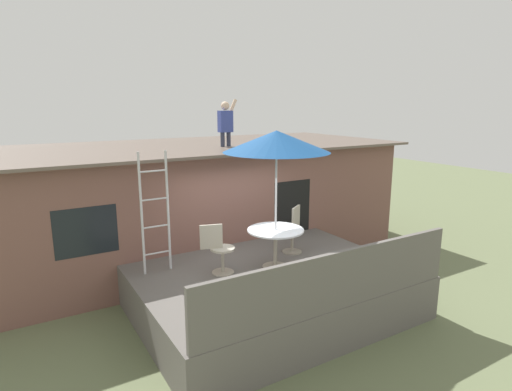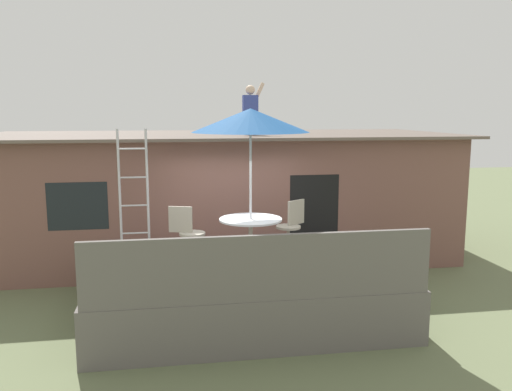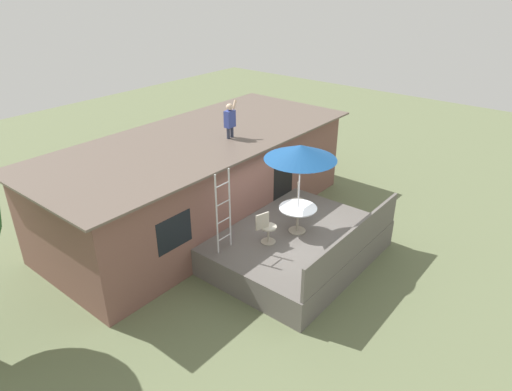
# 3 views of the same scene
# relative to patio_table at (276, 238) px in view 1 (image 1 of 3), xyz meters

# --- Properties ---
(ground_plane) EXTENTS (40.00, 40.00, 0.00)m
(ground_plane) POSITION_rel_patio_table_xyz_m (-0.13, 0.01, -1.39)
(ground_plane) COLOR #66704C
(house) EXTENTS (10.50, 4.50, 2.80)m
(house) POSITION_rel_patio_table_xyz_m (-0.13, 3.61, 0.02)
(house) COLOR brown
(house) RESTS_ON ground
(deck) EXTENTS (4.78, 3.76, 0.80)m
(deck) POSITION_rel_patio_table_xyz_m (-0.13, 0.01, -0.99)
(deck) COLOR #605B56
(deck) RESTS_ON ground
(deck_railing) EXTENTS (4.68, 0.08, 0.90)m
(deck_railing) POSITION_rel_patio_table_xyz_m (-0.13, -1.82, -0.14)
(deck_railing) COLOR #605B56
(deck_railing) RESTS_ON deck
(patio_table) EXTENTS (1.04, 1.04, 0.74)m
(patio_table) POSITION_rel_patio_table_xyz_m (0.00, 0.00, 0.00)
(patio_table) COLOR #A59E8C
(patio_table) RESTS_ON deck
(patio_umbrella) EXTENTS (1.90, 1.90, 2.54)m
(patio_umbrella) POSITION_rel_patio_table_xyz_m (0.00, 0.00, 1.76)
(patio_umbrella) COLOR silver
(patio_umbrella) RESTS_ON deck
(step_ladder) EXTENTS (0.52, 0.04, 2.20)m
(step_ladder) POSITION_rel_patio_table_xyz_m (-1.93, 0.96, 0.51)
(step_ladder) COLOR silver
(step_ladder) RESTS_ON deck
(person_figure) EXTENTS (0.47, 0.20, 1.11)m
(person_figure) POSITION_rel_patio_table_xyz_m (0.44, 2.82, 2.02)
(person_figure) COLOR #33384C
(person_figure) RESTS_ON house
(patio_chair_left) EXTENTS (0.61, 0.44, 0.92)m
(patio_chair_left) POSITION_rel_patio_table_xyz_m (-1.02, 0.30, -0.13)
(patio_chair_left) COLOR #A59E8C
(patio_chair_left) RESTS_ON deck
(patio_chair_right) EXTENTS (0.56, 0.46, 0.92)m
(patio_chair_right) POSITION_rel_patio_table_xyz_m (0.82, 0.56, -0.13)
(patio_chair_right) COLOR #A59E8C
(patio_chair_right) RESTS_ON deck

